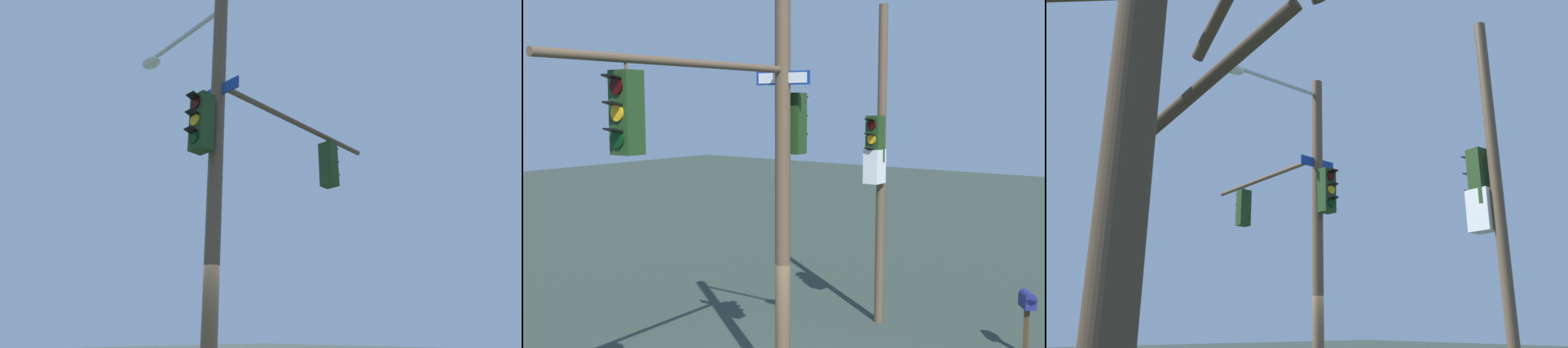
# 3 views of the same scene
# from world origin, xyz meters

# --- Properties ---
(main_signal_pole_assembly) EXTENTS (5.58, 3.45, 8.11)m
(main_signal_pole_assembly) POSITION_xyz_m (-0.15, -0.04, 4.72)
(main_signal_pole_assembly) COLOR brown
(main_signal_pole_assembly) RESTS_ON ground
(secondary_pole_assembly) EXTENTS (0.76, 0.38, 7.70)m
(secondary_pole_assembly) POSITION_xyz_m (4.94, 0.66, 4.00)
(secondary_pole_assembly) COLOR brown
(secondary_pole_assembly) RESTS_ON ground
(bare_tree_behind_pole) EXTENTS (2.05, 2.02, 5.27)m
(bare_tree_behind_pole) POSITION_xyz_m (7.68, -6.81, 2.82)
(bare_tree_behind_pole) COLOR #4A3A2B
(bare_tree_behind_pole) RESTS_ON ground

